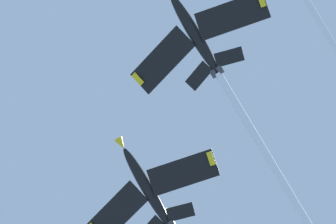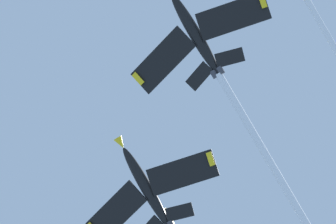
# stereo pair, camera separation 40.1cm
# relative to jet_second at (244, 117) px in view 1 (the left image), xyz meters

# --- Properties ---
(jet_second) EXTENTS (20.04, 50.07, 25.83)m
(jet_second) POSITION_rel_jet_second_xyz_m (0.00, 0.00, 0.00)
(jet_second) COLOR black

